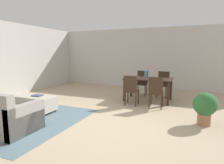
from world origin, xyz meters
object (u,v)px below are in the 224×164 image
Objects in this scene: dining_chair_near_right at (156,91)px; dining_chair_far_left at (142,81)px; dining_chair_far_right at (163,83)px; potted_plant at (205,106)px; ottoman_table at (35,103)px; dining_chair_near_left at (131,89)px; vase_centerpiece at (146,74)px; dining_table at (148,81)px; book_on_ottoman at (37,95)px.

dining_chair_far_left is (-0.81, 1.63, 0.00)m from dining_chair_near_right.
dining_chair_near_right is at bearing -88.70° from dining_chair_far_right.
potted_plant is (1.26, -2.55, -0.09)m from dining_chair_far_right.
ottoman_table is 2.77m from dining_chair_near_left.
vase_centerpiece reaches higher than ottoman_table.
dining_table is 1.65× the size of dining_chair_far_left.
potted_plant is at bearing 8.74° from book_on_ottoman.
dining_chair_near_left is at bearing -113.91° from dining_chair_far_right.
book_on_ottoman is at bearing 30.61° from ottoman_table.
book_on_ottoman is at bearing -171.26° from potted_plant.
ottoman_table is at bearing -135.08° from vase_centerpiece.
book_on_ottoman is (-2.16, -1.57, -0.07)m from dining_chair_near_left.
vase_centerpiece reaches higher than dining_chair_far_right.
dining_chair_near_right is (0.75, -0.03, 0.00)m from dining_chair_near_left.
dining_chair_far_left is (-0.40, 0.78, -0.14)m from dining_table.
potted_plant is at bearing -63.70° from dining_chair_far_right.
dining_chair_near_left is 1.26× the size of potted_plant.
potted_plant is at bearing -46.93° from dining_table.
dining_chair_near_right is at bearing 27.85° from book_on_ottoman.
dining_chair_far_right is (0.37, 0.80, -0.14)m from dining_table.
vase_centerpiece is at bearing 44.92° from ottoman_table.
ottoman_table is 1.57× the size of potted_plant.
dining_chair_far_right is (0.72, 1.62, 0.00)m from dining_chair_near_left.
dining_chair_near_left is 0.96m from vase_centerpiece.
book_on_ottoman is at bearing -123.55° from dining_chair_far_left.
dining_chair_near_right reaches higher than book_on_ottoman.
dining_chair_near_right is (2.99, 1.58, 0.28)m from ottoman_table.
dining_chair_near_right is at bearing -2.40° from dining_chair_near_left.
potted_plant reaches higher than book_on_ottoman.
dining_table is at bearing 43.31° from ottoman_table.
dining_table is at bearing -62.95° from dining_chair_far_left.
dining_chair_far_right is 3.54× the size of book_on_ottoman.
dining_chair_near_right is 1.08m from vase_centerpiece.
vase_centerpiece is (-0.10, 0.04, 0.22)m from dining_table.
vase_centerpiece is 0.91× the size of book_on_ottoman.
potted_plant is (1.63, -1.75, -0.23)m from dining_table.
dining_table is at bearing 43.62° from book_on_ottoman.
dining_chair_near_right reaches higher than dining_table.
vase_centerpiece is at bearing -121.85° from dining_chair_far_right.
potted_plant is at bearing -25.32° from dining_chair_near_left.
dining_chair_near_right is 1.00× the size of dining_chair_far_right.
dining_chair_near_left is 2.67m from book_on_ottoman.
dining_chair_near_right is 1.65m from dining_chair_far_right.
dining_table is 0.24m from vase_centerpiece.
ottoman_table is 1.25× the size of dining_chair_far_left.
dining_chair_far_left is at bearing 56.45° from book_on_ottoman.
dining_chair_near_left and dining_chair_far_right have the same top height.
ottoman_table is 1.25× the size of dining_chair_near_left.
dining_chair_near_left is 3.87× the size of vase_centerpiece.
dining_chair_near_left reaches higher than potted_plant.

